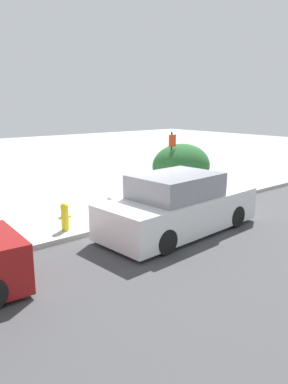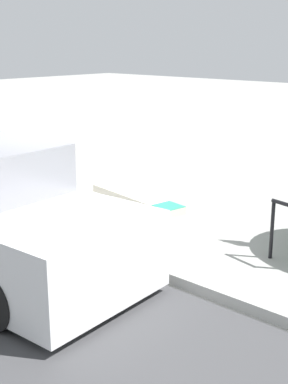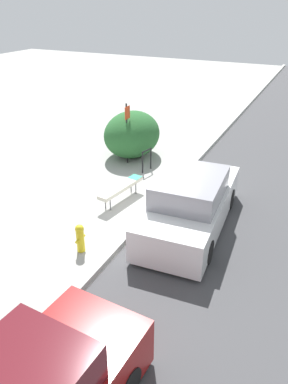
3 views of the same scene
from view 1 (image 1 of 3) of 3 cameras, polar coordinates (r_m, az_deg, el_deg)
name	(u,v)px [view 1 (image 1 of 3)]	position (r m, az deg, el deg)	size (l,w,h in m)	color
ground_plane	(144,221)	(10.98, 0.05, -4.45)	(60.00, 60.00, 0.00)	#9E9E99
curb	(144,219)	(10.97, 0.05, -4.12)	(60.00, 0.20, 0.13)	#A8A8A3
bench	(136,196)	(12.05, -1.23, -0.58)	(1.90, 0.63, 0.53)	#515156
bike_rack	(183,183)	(13.81, 5.91, 1.32)	(0.55, 0.16, 0.83)	black
sign_post	(172,156)	(14.60, 4.23, 5.51)	(0.36, 0.08, 2.30)	black
fire_hydrant	(65,216)	(10.33, -11.97, -3.53)	(0.36, 0.22, 0.77)	gold
shrub_hedge	(181,166)	(15.31, 5.71, 3.99)	(2.55, 2.09, 1.79)	#28602D
parked_car_near	(179,206)	(9.93, 5.35, -2.19)	(4.70, 2.10, 1.59)	black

